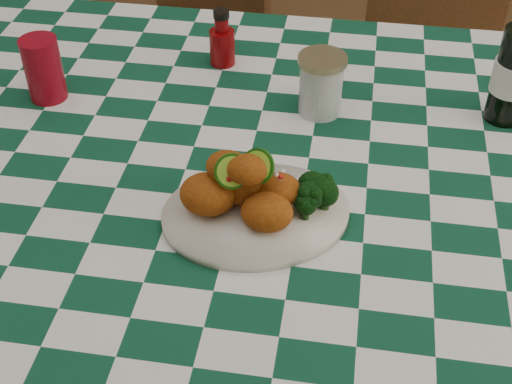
% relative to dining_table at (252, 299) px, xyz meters
% --- Properties ---
extents(dining_table, '(1.66, 1.06, 0.79)m').
position_rel_dining_table_xyz_m(dining_table, '(0.00, 0.00, 0.00)').
color(dining_table, '#0D412A').
rests_on(dining_table, ground).
extents(plate, '(0.35, 0.31, 0.02)m').
position_rel_dining_table_xyz_m(plate, '(0.04, -0.17, 0.40)').
color(plate, silver).
rests_on(plate, dining_table).
extents(fried_chicken_pile, '(0.17, 0.12, 0.11)m').
position_rel_dining_table_xyz_m(fried_chicken_pile, '(0.02, -0.17, 0.46)').
color(fried_chicken_pile, '#97430E').
rests_on(fried_chicken_pile, plate).
extents(broccoli_side, '(0.07, 0.07, 0.05)m').
position_rel_dining_table_xyz_m(broccoli_side, '(0.13, -0.15, 0.44)').
color(broccoli_side, black).
rests_on(broccoli_side, plate).
extents(red_tumbler, '(0.07, 0.07, 0.12)m').
position_rel_dining_table_xyz_m(red_tumbler, '(-0.41, 0.11, 0.46)').
color(red_tumbler, maroon).
rests_on(red_tumbler, dining_table).
extents(ketchup_bottle, '(0.06, 0.06, 0.12)m').
position_rel_dining_table_xyz_m(ketchup_bottle, '(-0.11, 0.29, 0.45)').
color(ketchup_bottle, '#710508').
rests_on(ketchup_bottle, dining_table).
extents(mason_jar, '(0.11, 0.11, 0.12)m').
position_rel_dining_table_xyz_m(mason_jar, '(0.11, 0.15, 0.45)').
color(mason_jar, '#B2BCBA').
rests_on(mason_jar, dining_table).
extents(wooden_chair_left, '(0.49, 0.50, 0.81)m').
position_rel_dining_table_xyz_m(wooden_chair_left, '(-0.32, 0.70, 0.01)').
color(wooden_chair_left, '#472814').
rests_on(wooden_chair_left, ground).
extents(wooden_chair_right, '(0.39, 0.41, 0.84)m').
position_rel_dining_table_xyz_m(wooden_chair_right, '(0.38, 0.76, 0.03)').
color(wooden_chair_right, '#472814').
rests_on(wooden_chair_right, ground).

